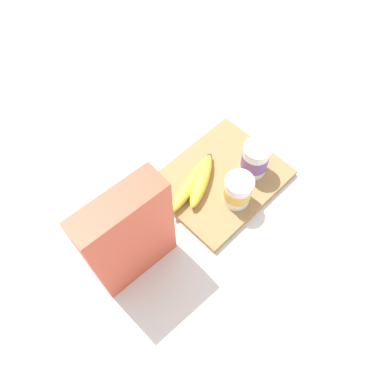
{
  "coord_description": "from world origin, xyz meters",
  "views": [
    {
      "loc": [
        0.41,
        0.31,
        0.82
      ],
      "look_at": [
        0.1,
        0.0,
        0.07
      ],
      "focal_mm": 35.66,
      "sensor_mm": 36.0,
      "label": 1
    }
  ],
  "objects_px": {
    "yogurt_cup_back": "(238,191)",
    "yogurt_cup_front": "(255,159)",
    "cereal_box": "(129,237)",
    "banana_bunch": "(196,182)",
    "cutting_board": "(220,179)"
  },
  "relations": [
    {
      "from": "cereal_box",
      "to": "banana_bunch",
      "type": "xyz_separation_m",
      "value": [
        -0.23,
        -0.04,
        -0.1
      ]
    },
    {
      "from": "yogurt_cup_front",
      "to": "cutting_board",
      "type": "bearing_deg",
      "value": -29.34
    },
    {
      "from": "cutting_board",
      "to": "yogurt_cup_back",
      "type": "bearing_deg",
      "value": 73.95
    },
    {
      "from": "cutting_board",
      "to": "cereal_box",
      "type": "xyz_separation_m",
      "value": [
        0.29,
        0.01,
        0.13
      ]
    },
    {
      "from": "yogurt_cup_front",
      "to": "yogurt_cup_back",
      "type": "xyz_separation_m",
      "value": [
        0.09,
        0.03,
        -0.0
      ]
    },
    {
      "from": "yogurt_cup_back",
      "to": "yogurt_cup_front",
      "type": "bearing_deg",
      "value": -163.18
    },
    {
      "from": "cutting_board",
      "to": "yogurt_cup_back",
      "type": "xyz_separation_m",
      "value": [
        0.02,
        0.07,
        0.05
      ]
    },
    {
      "from": "cereal_box",
      "to": "yogurt_cup_back",
      "type": "xyz_separation_m",
      "value": [
        -0.27,
        0.06,
        -0.08
      ]
    },
    {
      "from": "cutting_board",
      "to": "banana_bunch",
      "type": "relative_size",
      "value": 1.59
    },
    {
      "from": "yogurt_cup_back",
      "to": "banana_bunch",
      "type": "xyz_separation_m",
      "value": [
        0.04,
        -0.1,
        -0.02
      ]
    },
    {
      "from": "yogurt_cup_front",
      "to": "banana_bunch",
      "type": "distance_m",
      "value": 0.15
    },
    {
      "from": "yogurt_cup_front",
      "to": "yogurt_cup_back",
      "type": "distance_m",
      "value": 0.1
    },
    {
      "from": "yogurt_cup_front",
      "to": "cereal_box",
      "type": "bearing_deg",
      "value": -4.33
    },
    {
      "from": "banana_bunch",
      "to": "cereal_box",
      "type": "bearing_deg",
      "value": 10.1
    },
    {
      "from": "cereal_box",
      "to": "yogurt_cup_front",
      "type": "height_order",
      "value": "cereal_box"
    }
  ]
}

